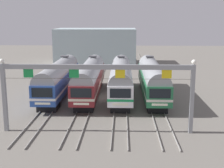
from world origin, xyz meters
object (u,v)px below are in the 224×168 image
commuter_train_green (152,78)px  catenary_gantry (97,79)px  commuter_train_maroon (90,77)px  commuter_train_blue (59,77)px  commuter_train_white (121,78)px

commuter_train_green → catenary_gantry: 15.12m
commuter_train_maroon → catenary_gantry: catenary_gantry is taller
commuter_train_blue → commuter_train_green: bearing=0.0°
commuter_train_blue → catenary_gantry: size_ratio=1.00×
commuter_train_blue → commuter_train_green: 12.74m
commuter_train_blue → commuter_train_green: same height
commuter_train_green → catenary_gantry: bearing=-115.3°
commuter_train_maroon → catenary_gantry: bearing=-81.1°
commuter_train_maroon → commuter_train_white: size_ratio=1.00×
commuter_train_maroon → commuter_train_white: 4.25m
commuter_train_green → commuter_train_maroon: bearing=180.0°
commuter_train_maroon → catenary_gantry: (2.12, -13.50, 2.44)m
commuter_train_maroon → commuter_train_green: size_ratio=1.00×
commuter_train_green → catenary_gantry: size_ratio=1.00×
commuter_train_white → catenary_gantry: catenary_gantry is taller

